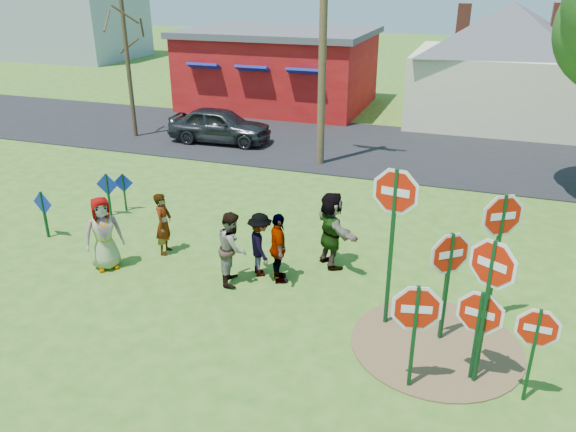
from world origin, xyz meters
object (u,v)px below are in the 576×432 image
stop_sign_a (416,316)px  stop_sign_d (501,228)px  suv (220,125)px  utility_pole (323,33)px  stop_sign_b (394,208)px  stop_sign_c (490,281)px  person_b (164,224)px  person_a (103,233)px

stop_sign_a → stop_sign_d: size_ratio=0.72×
stop_sign_d → suv: (-10.70, 10.21, -1.36)m
stop_sign_a → stop_sign_d: 2.76m
suv → utility_pole: utility_pole is taller
suv → stop_sign_b: bearing=-143.5°
suv → stop_sign_a: bearing=-145.5°
stop_sign_a → stop_sign_c: bearing=11.5°
stop_sign_d → utility_pole: utility_pole is taller
stop_sign_c → suv: 16.12m
person_b → stop_sign_d: bearing=-104.5°
stop_sign_b → person_a: (-6.68, 0.14, -1.60)m
stop_sign_b → stop_sign_d: 2.04m
person_a → suv: 10.91m
stop_sign_d → person_a: stop_sign_d is taller
stop_sign_a → stop_sign_b: 2.18m
person_a → suv: person_a is taller
suv → stop_sign_c: bearing=-141.5°
stop_sign_b → stop_sign_d: bearing=27.8°
person_b → person_a: bearing=132.3°
stop_sign_a → person_b: bearing=141.8°
stop_sign_c → stop_sign_d: 1.92m
stop_sign_d → stop_sign_b: bearing=166.7°
stop_sign_d → person_b: (-7.68, 0.66, -1.32)m
person_a → person_b: bearing=5.6°
person_a → person_b: person_a is taller
person_b → suv: bearing=8.0°
person_a → person_b: 1.47m
stop_sign_d → utility_pole: bearing=92.3°
stop_sign_b → person_a: bearing=-171.9°
stop_sign_a → stop_sign_d: bearing=50.4°
stop_sign_a → stop_sign_c: 1.30m
utility_pole → stop_sign_b: bearing=-66.6°
stop_sign_a → person_a: bearing=152.6°
stop_sign_d → person_b: stop_sign_d is taller
stop_sign_a → person_b: size_ratio=1.33×
stop_sign_b → utility_pole: utility_pole is taller
suv → utility_pole: (4.70, -1.36, 3.89)m
suv → person_b: bearing=-165.0°
person_a → utility_pole: size_ratio=0.20×
stop_sign_b → stop_sign_d: (1.90, 0.64, -0.39)m
stop_sign_d → suv: size_ratio=0.70×
person_a → utility_pole: utility_pole is taller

